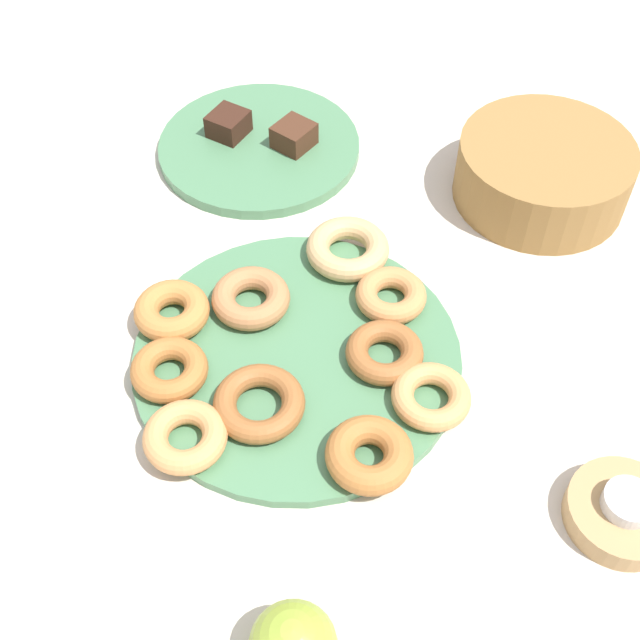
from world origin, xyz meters
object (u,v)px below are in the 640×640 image
object	(u,v)px
tealight	(628,502)
donut_1	(169,370)
donut_2	(348,249)
donut_4	(259,403)
donut_7	(391,295)
donut_8	(185,437)
basket	(543,172)
donut_3	(172,311)
brownie_near	(228,124)
donut_6	(384,352)
donut_0	(431,397)
candle_holder	(622,513)
donut_5	(250,298)
cake_plate	(259,147)
brownie_far	(294,136)
donut_9	(369,455)
donut_plate	(297,356)

from	to	relation	value
tealight	donut_1	bearing A→B (deg)	-147.88
donut_2	donut_4	distance (m)	0.22
donut_7	donut_4	bearing A→B (deg)	-82.62
donut_8	basket	world-z (taller)	basket
donut_3	brownie_near	distance (m)	0.31
donut_6	tealight	world-z (taller)	tealight
donut_0	donut_2	bearing A→B (deg)	162.78
candle_holder	tealight	bearing A→B (deg)	0.00
donut_8	donut_6	bearing A→B (deg)	79.11
donut_2	candle_holder	size ratio (longest dim) A/B	0.93
donut_4	brownie_near	xyz separation A→B (m)	(-0.37, 0.22, 0.01)
donut_3	donut_4	size ratio (longest dim) A/B	0.89
donut_3	donut_4	world-z (taller)	donut_3
donut_1	donut_6	size ratio (longest dim) A/B	0.98
donut_6	donut_8	distance (m)	0.21
donut_5	tealight	size ratio (longest dim) A/B	1.86
donut_2	cake_plate	size ratio (longest dim) A/B	0.36
donut_2	donut_6	world-z (taller)	donut_2
brownie_near	candle_holder	size ratio (longest dim) A/B	0.46
tealight	candle_holder	bearing A→B (deg)	0.00
donut_2	tealight	xyz separation A→B (m)	(0.39, -0.01, 0.01)
donut_3	donut_6	size ratio (longest dim) A/B	1.01
donut_6	basket	bearing A→B (deg)	103.91
brownie_far	tealight	size ratio (longest dim) A/B	1.02
donut_3	donut_8	world-z (taller)	donut_3
candle_holder	donut_7	bearing A→B (deg)	179.60
donut_9	tealight	world-z (taller)	same
donut_3	donut_8	xyz separation A→B (m)	(0.14, -0.07, -0.00)
brownie_near	basket	xyz separation A→B (m)	(0.32, 0.24, 0.01)
donut_1	candle_holder	world-z (taller)	donut_1
donut_2	basket	distance (m)	0.26
donut_4	candle_holder	world-z (taller)	donut_4
donut_1	donut_5	distance (m)	0.12
donut_2	donut_8	size ratio (longest dim) A/B	1.17
donut_8	candle_holder	bearing A→B (deg)	41.45
cake_plate	brownie_near	size ratio (longest dim) A/B	5.60
donut_5	basket	world-z (taller)	basket
cake_plate	basket	size ratio (longest dim) A/B	1.25
donut_2	brownie_far	xyz separation A→B (m)	(-0.19, 0.07, 0.00)
donut_4	tealight	bearing A→B (deg)	33.25
donut_plate	donut_9	xyz separation A→B (m)	(0.14, -0.03, 0.02)
basket	donut_5	bearing A→B (deg)	-99.25
donut_6	brownie_near	size ratio (longest dim) A/B	1.71
cake_plate	basket	bearing A→B (deg)	37.77
donut_7	cake_plate	bearing A→B (deg)	171.40
donut_2	candle_holder	bearing A→B (deg)	-1.38
donut_8	tealight	bearing A→B (deg)	41.45
donut_8	donut_9	size ratio (longest dim) A/B	0.97
donut_0	donut_2	size ratio (longest dim) A/B	0.83
brownie_near	donut_plate	bearing A→B (deg)	-23.50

